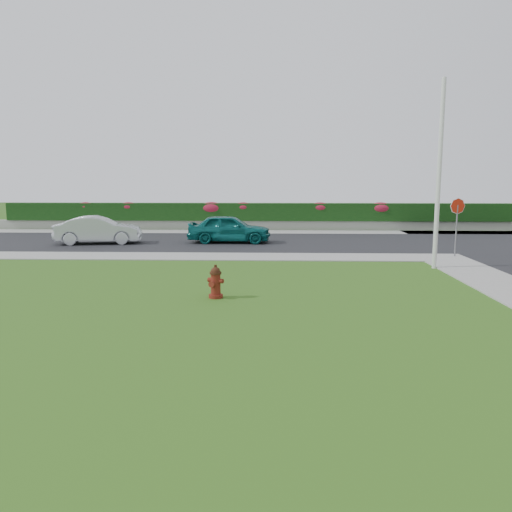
{
  "coord_description": "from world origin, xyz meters",
  "views": [
    {
      "loc": [
        0.13,
        -11.27,
        3.12
      ],
      "look_at": [
        -0.38,
        3.39,
        0.9
      ],
      "focal_mm": 35.0,
      "sensor_mm": 36.0,
      "label": 1
    }
  ],
  "objects_px": {
    "stop_sign": "(457,214)",
    "utility_pole": "(439,175)",
    "sedan_silver": "(99,230)",
    "fire_hydrant": "(215,282)",
    "sedan_teal": "(229,229)"
  },
  "relations": [
    {
      "from": "sedan_teal",
      "to": "sedan_silver",
      "type": "height_order",
      "value": "sedan_teal"
    },
    {
      "from": "sedan_teal",
      "to": "stop_sign",
      "type": "height_order",
      "value": "stop_sign"
    },
    {
      "from": "fire_hydrant",
      "to": "utility_pole",
      "type": "height_order",
      "value": "utility_pole"
    },
    {
      "from": "fire_hydrant",
      "to": "stop_sign",
      "type": "bearing_deg",
      "value": 64.35
    },
    {
      "from": "utility_pole",
      "to": "fire_hydrant",
      "type": "bearing_deg",
      "value": -146.58
    },
    {
      "from": "fire_hydrant",
      "to": "stop_sign",
      "type": "xyz_separation_m",
      "value": [
        9.03,
        7.54,
        1.37
      ]
    },
    {
      "from": "stop_sign",
      "to": "utility_pole",
      "type": "bearing_deg",
      "value": -112.84
    },
    {
      "from": "sedan_silver",
      "to": "utility_pole",
      "type": "height_order",
      "value": "utility_pole"
    },
    {
      "from": "utility_pole",
      "to": "stop_sign",
      "type": "height_order",
      "value": "utility_pole"
    },
    {
      "from": "stop_sign",
      "to": "sedan_silver",
      "type": "bearing_deg",
      "value": 176.66
    },
    {
      "from": "fire_hydrant",
      "to": "sedan_teal",
      "type": "xyz_separation_m",
      "value": [
        -0.67,
        11.8,
        0.32
      ]
    },
    {
      "from": "fire_hydrant",
      "to": "stop_sign",
      "type": "height_order",
      "value": "stop_sign"
    },
    {
      "from": "sedan_silver",
      "to": "stop_sign",
      "type": "distance_m",
      "value": 16.53
    },
    {
      "from": "sedan_silver",
      "to": "utility_pole",
      "type": "xyz_separation_m",
      "value": [
        14.41,
        -6.3,
        2.59
      ]
    },
    {
      "from": "fire_hydrant",
      "to": "utility_pole",
      "type": "relative_size",
      "value": 0.14
    }
  ]
}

